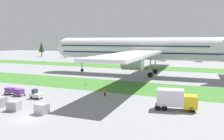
{
  "coord_description": "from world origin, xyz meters",
  "views": [
    {
      "loc": [
        24.97,
        -26.62,
        11.91
      ],
      "look_at": [
        1.5,
        30.29,
        4.0
      ],
      "focal_mm": 36.54,
      "sensor_mm": 36.0,
      "label": 1
    }
  ],
  "objects": [
    {
      "name": "cargo_dolly_second",
      "position": [
        -15.1,
        10.75,
        0.92
      ],
      "size": [
        2.33,
        1.7,
        1.55
      ],
      "rotation": [
        0.0,
        0.0,
        -1.66
      ],
      "color": "#A3A3A8",
      "rests_on": "ground"
    },
    {
      "name": "airliner",
      "position": [
        5.81,
        50.63,
        9.28
      ],
      "size": [
        70.42,
        86.6,
        25.87
      ],
      "rotation": [
        0.0,
        0.0,
        1.6
      ],
      "color": "white",
      "rests_on": "ground"
    },
    {
      "name": "baggage_tug",
      "position": [
        -7.21,
        10.01,
        0.81
      ],
      "size": [
        2.71,
        1.53,
        1.97
      ],
      "rotation": [
        0.0,
        0.0,
        -1.66
      ],
      "color": "silver",
      "rests_on": "ground"
    },
    {
      "name": "uld_container_2",
      "position": [
        0.46,
        2.51,
        0.84
      ],
      "size": [
        2.18,
        1.83,
        1.67
      ],
      "primitive_type": "cube",
      "rotation": [
        0.0,
        0.0,
        -0.12
      ],
      "color": "#A3A3A8",
      "rests_on": "ground"
    },
    {
      "name": "uld_container_1",
      "position": [
        -9.34,
        3.03,
        0.86
      ],
      "size": [
        2.12,
        1.76,
        1.72
      ],
      "primitive_type": "cube",
      "rotation": [
        0.0,
        0.0,
        -0.08
      ],
      "color": "#A3A3A8",
      "rests_on": "ground"
    },
    {
      "name": "taxiway_marker_0",
      "position": [
        -4.45,
        26.1,
        0.28
      ],
      "size": [
        0.44,
        0.44,
        0.55
      ],
      "primitive_type": "cone",
      "color": "orange",
      "rests_on": "ground"
    },
    {
      "name": "ground_crew_marshaller",
      "position": [
        5.19,
        17.31,
        0.95
      ],
      "size": [
        0.36,
        0.48,
        1.74
      ],
      "rotation": [
        0.0,
        0.0,
        4.11
      ],
      "color": "black",
      "rests_on": "ground"
    },
    {
      "name": "ground_plane",
      "position": [
        0.0,
        0.0,
        0.0
      ],
      "size": [
        400.0,
        400.0,
        0.0
      ],
      "primitive_type": "plane",
      "color": "gray"
    },
    {
      "name": "distant_tree_line",
      "position": [
        -3.22,
        112.47,
        6.65
      ],
      "size": [
        188.36,
        10.88,
        11.25
      ],
      "color": "#4C3823",
      "rests_on": "ground"
    },
    {
      "name": "uld_container_0",
      "position": [
        -5.13,
        2.1,
        0.81
      ],
      "size": [
        2.18,
        1.84,
        1.62
      ],
      "primitive_type": "cube",
      "rotation": [
        0.0,
        0.0,
        0.12
      ],
      "color": "#A3A3A8",
      "rests_on": "ground"
    },
    {
      "name": "taxiway_marker_1",
      "position": [
        19.13,
        25.74,
        0.3
      ],
      "size": [
        0.44,
        0.44,
        0.6
      ],
      "primitive_type": "cone",
      "color": "orange",
      "rests_on": "ground"
    },
    {
      "name": "catering_truck",
      "position": [
        20.5,
        13.06,
        1.95
      ],
      "size": [
        7.24,
        3.4,
        3.58
      ],
      "rotation": [
        0.0,
        0.0,
        -1.41
      ],
      "color": "yellow",
      "rests_on": "ground"
    },
    {
      "name": "grass_strip_near",
      "position": [
        0.0,
        28.74,
        0.0
      ],
      "size": [
        320.0,
        15.83,
        0.01
      ],
      "primitive_type": "cube",
      "color": "#3D752D",
      "rests_on": "ground"
    },
    {
      "name": "grass_strip_far",
      "position": [
        0.0,
        72.4,
        0.0
      ],
      "size": [
        320.0,
        15.83,
        0.01
      ],
      "primitive_type": "cube",
      "color": "#3D752D",
      "rests_on": "ground"
    },
    {
      "name": "cargo_dolly_lead",
      "position": [
        -12.21,
        10.48,
        0.92
      ],
      "size": [
        2.33,
        1.7,
        1.55
      ],
      "rotation": [
        0.0,
        0.0,
        -1.66
      ],
      "color": "#A3A3A8",
      "rests_on": "ground"
    }
  ]
}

